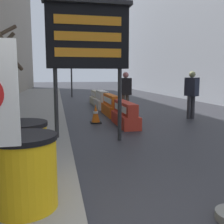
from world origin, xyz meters
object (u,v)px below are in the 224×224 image
at_px(traffic_cone_far, 111,103).
at_px(pedestrian_passerby, 192,91).
at_px(pedestrian_worker, 126,90).
at_px(jersey_barrier_cream, 96,98).
at_px(traffic_cone_near, 101,100).
at_px(jersey_barrier_white, 102,101).
at_px(traffic_light_near_curb, 71,64).
at_px(barrel_drum_foreground, 25,172).
at_px(barrel_drum_middle, 22,151).
at_px(traffic_cone_mid, 96,114).
at_px(jersey_barrier_red_striped, 125,115).
at_px(message_board, 88,37).
at_px(jersey_barrier_orange_far, 111,106).

height_order(traffic_cone_far, pedestrian_passerby, pedestrian_passerby).
bearing_deg(pedestrian_worker, jersey_barrier_cream, -74.20).
bearing_deg(traffic_cone_near, jersey_barrier_white, -96.80).
height_order(jersey_barrier_cream, pedestrian_passerby, pedestrian_passerby).
height_order(traffic_light_near_curb, pedestrian_worker, traffic_light_near_curb).
bearing_deg(barrel_drum_foreground, jersey_barrier_cream, 77.70).
xyz_separation_m(barrel_drum_middle, traffic_cone_near, (2.91, 10.44, -0.31)).
bearing_deg(traffic_cone_mid, traffic_light_near_curb, 90.99).
distance_m(jersey_barrier_red_striped, traffic_cone_far, 4.59).
height_order(jersey_barrier_white, traffic_light_near_curb, traffic_light_near_curb).
bearing_deg(traffic_light_near_curb, traffic_cone_far, -77.79).
distance_m(jersey_barrier_red_striped, pedestrian_worker, 2.31).
distance_m(message_board, traffic_cone_near, 8.31).
bearing_deg(traffic_light_near_curb, traffic_cone_mid, -89.01).
bearing_deg(jersey_barrier_orange_far, jersey_barrier_red_striped, -90.00).
bearing_deg(barrel_drum_middle, pedestrian_worker, 63.39).
height_order(barrel_drum_foreground, jersey_barrier_white, barrel_drum_foreground).
bearing_deg(jersey_barrier_red_striped, traffic_light_near_curb, 95.35).
bearing_deg(message_board, pedestrian_passerby, 32.41).
bearing_deg(traffic_cone_far, barrel_drum_foreground, -107.17).
distance_m(jersey_barrier_white, traffic_cone_mid, 4.14).
height_order(jersey_barrier_white, traffic_cone_far, jersey_barrier_white).
distance_m(message_board, traffic_light_near_curb, 13.66).
distance_m(message_board, jersey_barrier_orange_far, 5.04).
relative_size(jersey_barrier_orange_far, traffic_light_near_curb, 0.59).
distance_m(jersey_barrier_red_striped, traffic_cone_mid, 1.12).
relative_size(barrel_drum_foreground, jersey_barrier_orange_far, 0.43).
xyz_separation_m(traffic_light_near_curb, pedestrian_worker, (1.67, -9.62, -1.46)).
distance_m(jersey_barrier_white, traffic_cone_far, 0.48).
relative_size(barrel_drum_middle, traffic_light_near_curb, 0.25).
bearing_deg(pedestrian_passerby, jersey_barrier_cream, -178.84).
relative_size(traffic_cone_mid, traffic_cone_far, 1.10).
xyz_separation_m(jersey_barrier_red_striped, jersey_barrier_cream, (0.00, 6.65, -0.01)).
bearing_deg(traffic_light_near_curb, barrel_drum_middle, -95.83).
xyz_separation_m(jersey_barrier_cream, pedestrian_worker, (0.57, -4.53, 0.73)).
bearing_deg(pedestrian_worker, traffic_cone_far, -78.55).
distance_m(traffic_cone_far, pedestrian_worker, 2.57).
bearing_deg(pedestrian_passerby, jersey_barrier_red_striped, -98.94).
bearing_deg(jersey_barrier_cream, barrel_drum_middle, -103.86).
xyz_separation_m(jersey_barrier_orange_far, jersey_barrier_cream, (-0.00, 4.28, -0.04)).
xyz_separation_m(jersey_barrier_cream, pedestrian_passerby, (2.86, -5.83, 0.74)).
xyz_separation_m(jersey_barrier_red_striped, jersey_barrier_white, (-0.00, 4.69, 0.04)).
xyz_separation_m(traffic_cone_mid, traffic_light_near_curb, (-0.19, 11.08, 2.20)).
relative_size(jersey_barrier_red_striped, jersey_barrier_orange_far, 0.95).
bearing_deg(traffic_cone_far, jersey_barrier_orange_far, -101.57).
bearing_deg(pedestrian_passerby, jersey_barrier_orange_far, -143.36).
bearing_deg(jersey_barrier_white, traffic_cone_far, -15.11).
xyz_separation_m(message_board, pedestrian_passerby, (4.32, 2.74, -1.51)).
xyz_separation_m(jersey_barrier_white, traffic_light_near_curb, (-1.10, 7.04, 2.14)).
relative_size(jersey_barrier_orange_far, traffic_cone_far, 3.34).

